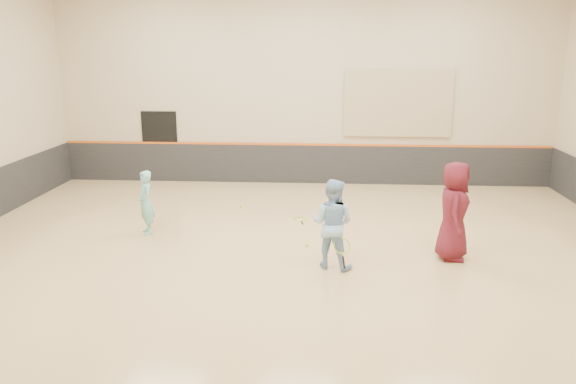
# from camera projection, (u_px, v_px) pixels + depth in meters

# --- Properties ---
(room) EXTENTS (15.04, 12.04, 6.22)m
(room) POSITION_uv_depth(u_px,v_px,m) (293.00, 213.00, 11.55)
(room) COLOR tan
(room) RESTS_ON ground
(wainscot_back) EXTENTS (14.90, 0.04, 1.20)m
(wainscot_back) POSITION_uv_depth(u_px,v_px,m) (304.00, 164.00, 17.37)
(wainscot_back) COLOR #232326
(wainscot_back) RESTS_ON floor
(accent_stripe) EXTENTS (14.90, 0.03, 0.06)m
(accent_stripe) POSITION_uv_depth(u_px,v_px,m) (304.00, 144.00, 17.20)
(accent_stripe) COLOR #D85914
(accent_stripe) RESTS_ON wall_back
(acoustic_panel) EXTENTS (3.20, 0.08, 2.00)m
(acoustic_panel) POSITION_uv_depth(u_px,v_px,m) (398.00, 103.00, 16.69)
(acoustic_panel) COLOR tan
(acoustic_panel) RESTS_ON wall_back
(doorway) EXTENTS (1.10, 0.05, 2.20)m
(doorway) POSITION_uv_depth(u_px,v_px,m) (160.00, 147.00, 17.54)
(doorway) COLOR black
(doorway) RESTS_ON floor
(girl) EXTENTS (0.57, 0.63, 1.45)m
(girl) POSITION_uv_depth(u_px,v_px,m) (146.00, 203.00, 12.63)
(girl) COLOR #7DD9D4
(girl) RESTS_ON floor
(instructor) EXTENTS (1.02, 0.91, 1.74)m
(instructor) POSITION_uv_depth(u_px,v_px,m) (332.00, 224.00, 10.65)
(instructor) COLOR #94BFE5
(instructor) RESTS_ON floor
(young_man) EXTENTS (0.78, 1.06, 1.98)m
(young_man) POSITION_uv_depth(u_px,v_px,m) (454.00, 211.00, 11.06)
(young_man) COLOR #571420
(young_man) RESTS_ON floor
(held_racket) EXTENTS (0.48, 0.48, 0.59)m
(held_racket) POSITION_uv_depth(u_px,v_px,m) (342.00, 246.00, 10.45)
(held_racket) COLOR #9FBB29
(held_racket) RESTS_ON instructor
(spare_racket) EXTENTS (0.72, 0.72, 0.08)m
(spare_racket) POSITION_uv_depth(u_px,v_px,m) (300.00, 218.00, 13.82)
(spare_racket) COLOR #BAE031
(spare_racket) RESTS_ON floor
(ball_under_racket) EXTENTS (0.07, 0.07, 0.07)m
(ball_under_racket) POSITION_uv_depth(u_px,v_px,m) (307.00, 245.00, 11.97)
(ball_under_racket) COLOR #DBEE37
(ball_under_racket) RESTS_ON floor
(ball_in_hand) EXTENTS (0.07, 0.07, 0.07)m
(ball_in_hand) POSITION_uv_depth(u_px,v_px,m) (465.00, 201.00, 10.81)
(ball_in_hand) COLOR yellow
(ball_in_hand) RESTS_ON young_man
(ball_beside_spare) EXTENTS (0.07, 0.07, 0.07)m
(ball_beside_spare) POSITION_uv_depth(u_px,v_px,m) (241.00, 206.00, 14.86)
(ball_beside_spare) COLOR #CCE936
(ball_beside_spare) RESTS_ON floor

